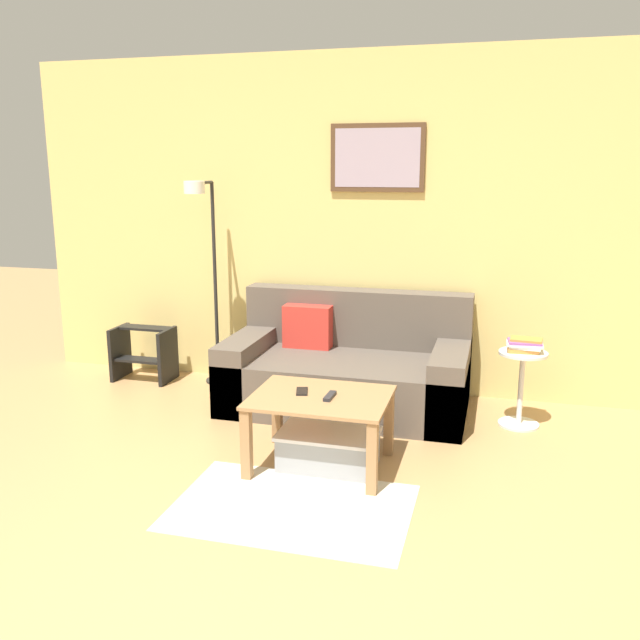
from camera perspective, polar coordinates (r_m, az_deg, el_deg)
wall_back at (r=5.20m, az=4.60°, el=7.95°), size 5.60×0.09×2.55m
area_rug at (r=3.63m, az=-2.37°, el=-15.44°), size 1.22×0.82×0.01m
couch at (r=4.95m, az=2.30°, el=-4.23°), size 1.72×0.93×0.81m
coffee_table at (r=3.94m, az=0.04°, el=-7.57°), size 0.79×0.61×0.43m
storage_bin at (r=4.02m, az=0.71°, el=-10.83°), size 0.58×0.35×0.22m
floor_lamp at (r=5.25m, az=-9.59°, el=5.39°), size 0.20×0.49×1.62m
side_table at (r=4.75m, az=16.59°, el=-5.00°), size 0.32×0.32×0.52m
book_stack at (r=4.69m, az=16.85°, el=-2.02°), size 0.24×0.18×0.09m
remote_control at (r=3.88m, az=0.83°, el=-6.43°), size 0.04×0.15×0.02m
cell_phone at (r=3.98m, az=-1.53°, el=-6.02°), size 0.10×0.15×0.01m
step_stool at (r=5.73m, az=-14.63°, el=-2.60°), size 0.47×0.31×0.43m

